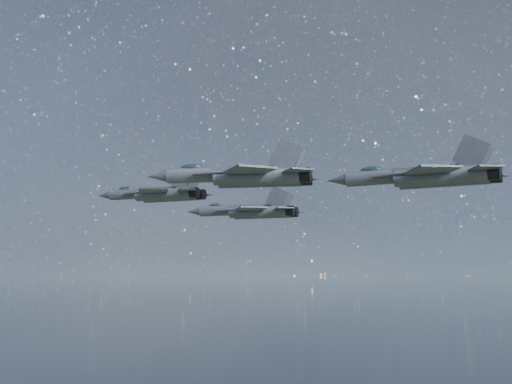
% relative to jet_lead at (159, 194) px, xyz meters
% --- Properties ---
extents(jet_lead, '(16.27, 11.57, 4.14)m').
position_rel_jet_lead_xyz_m(jet_lead, '(0.00, 0.00, 0.00)').
color(jet_lead, '#353942').
extents(jet_left, '(18.98, 13.53, 4.84)m').
position_rel_jet_lead_xyz_m(jet_left, '(5.77, 19.06, -0.52)').
color(jet_left, '#353942').
extents(jet_right, '(20.21, 13.96, 5.07)m').
position_rel_jet_lead_xyz_m(jet_right, '(14.22, -5.96, 0.62)').
color(jet_right, '#353942').
extents(jet_slot, '(20.30, 14.17, 5.11)m').
position_rel_jet_lead_xyz_m(jet_slot, '(33.71, -0.70, 0.34)').
color(jet_slot, '#353942').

